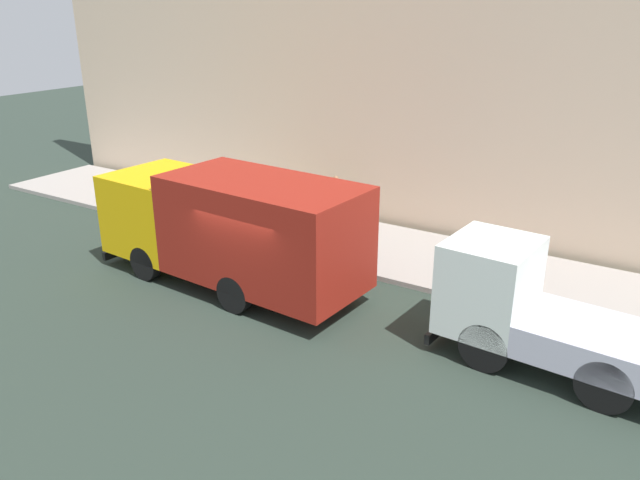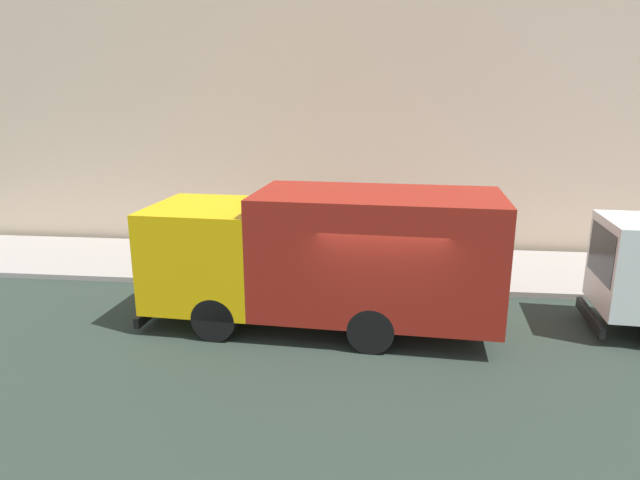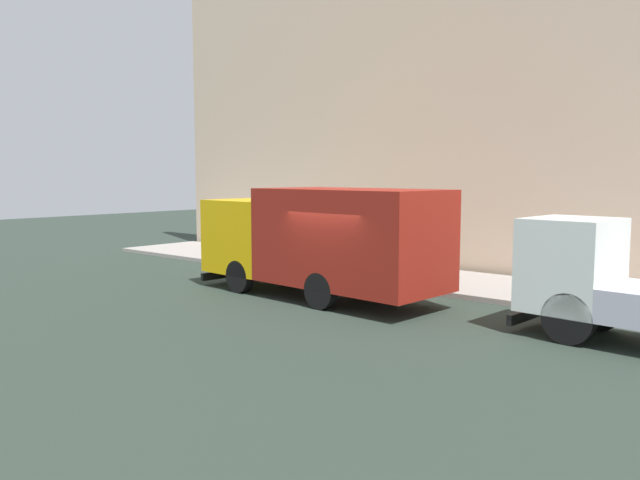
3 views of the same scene
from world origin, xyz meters
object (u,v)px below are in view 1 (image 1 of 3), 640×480
object	(u,v)px
large_utility_truck	(231,225)
pedestrian_standing	(287,198)
pedestrian_walking	(336,197)
traffic_cone_orange	(213,217)
small_flatbed_truck	(541,314)

from	to	relation	value
large_utility_truck	pedestrian_standing	size ratio (longest dim) A/B	4.85
pedestrian_walking	traffic_cone_orange	size ratio (longest dim) A/B	2.15
small_flatbed_truck	pedestrian_standing	world-z (taller)	small_flatbed_truck
pedestrian_standing	large_utility_truck	bearing A→B (deg)	120.78
pedestrian_walking	pedestrian_standing	distance (m)	1.64
large_utility_truck	small_flatbed_truck	world-z (taller)	large_utility_truck
small_flatbed_truck	traffic_cone_orange	bearing A→B (deg)	80.96
large_utility_truck	pedestrian_walking	world-z (taller)	large_utility_truck
pedestrian_standing	traffic_cone_orange	bearing A→B (deg)	56.73
large_utility_truck	small_flatbed_truck	size ratio (longest dim) A/B	1.40
small_flatbed_truck	large_utility_truck	bearing A→B (deg)	96.20
small_flatbed_truck	traffic_cone_orange	world-z (taller)	small_flatbed_truck
small_flatbed_truck	pedestrian_walking	xyz separation A→B (m)	(5.39, 8.16, -0.22)
pedestrian_standing	pedestrian_walking	bearing A→B (deg)	-125.46
large_utility_truck	traffic_cone_orange	world-z (taller)	large_utility_truck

